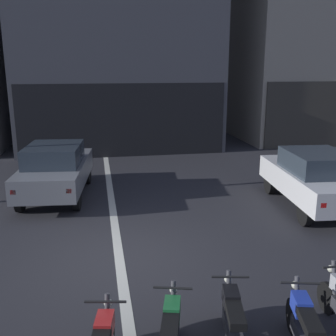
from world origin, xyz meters
name	(u,v)px	position (x,y,z in m)	size (l,w,h in m)	color
ground_plane	(119,259)	(0.00, 0.00, 0.00)	(120.00, 120.00, 0.00)	#2B2B30
lane_centre_line	(109,180)	(0.00, 6.00, 0.00)	(0.20, 18.00, 0.01)	silver
building_far_right	(320,15)	(12.46, 14.41, 6.72)	(10.15, 8.96, 13.47)	#B2A893
car_grey_crossing_near	(56,169)	(-1.62, 4.46, 0.89)	(2.16, 4.26, 1.64)	black
car_white_parked_kerbside	(314,178)	(5.63, 2.16, 0.89)	(2.10, 4.24, 1.64)	black
car_black_down_street	(133,127)	(1.51, 12.37, 0.89)	(1.86, 4.14, 1.64)	black
motorcycle_green_row_left_mid	(171,334)	(0.51, -3.16, 0.46)	(0.61, 1.63, 0.98)	black
motorcycle_black_row_centre	(232,321)	(1.41, -3.03, 0.46)	(0.55, 1.65, 0.98)	black
motorcycle_blue_row_right_mid	(303,328)	(2.32, -3.37, 0.46)	(0.58, 1.64, 0.98)	black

